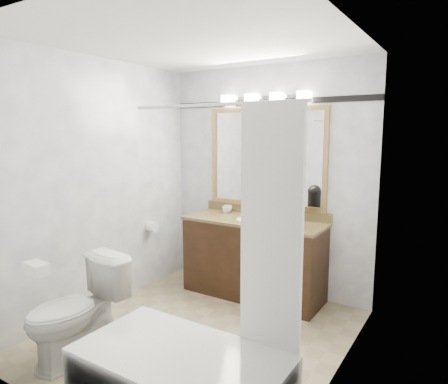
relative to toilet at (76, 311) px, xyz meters
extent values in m
cube|color=#9A8C68|center=(0.58, 0.82, -0.40)|extent=(2.40, 2.60, 0.01)
cube|color=white|center=(0.58, 0.82, 2.11)|extent=(2.40, 2.60, 0.01)
cube|color=white|center=(0.58, 2.12, 0.85)|extent=(2.40, 0.01, 2.50)
cube|color=white|center=(0.58, -0.49, 0.85)|extent=(2.40, 0.01, 2.50)
cube|color=white|center=(-0.62, 0.82, 0.85)|extent=(0.01, 2.60, 2.50)
cube|color=white|center=(1.79, 0.82, 0.85)|extent=(0.01, 2.60, 2.50)
cube|color=black|center=(0.58, 1.83, 0.01)|extent=(1.50, 0.55, 0.82)
cube|color=olive|center=(0.58, 1.83, 0.44)|extent=(1.53, 0.58, 0.03)
cube|color=olive|center=(0.58, 2.10, 0.50)|extent=(1.53, 0.03, 0.10)
ellipsoid|color=white|center=(0.58, 1.83, 0.42)|extent=(0.44, 0.34, 0.14)
cube|color=#AD854E|center=(0.58, 2.10, 1.63)|extent=(1.40, 0.04, 0.05)
cube|color=#AD854E|center=(0.58, 2.10, 0.58)|extent=(1.40, 0.04, 0.05)
cube|color=#AD854E|center=(-0.09, 2.10, 1.10)|extent=(0.05, 0.04, 1.00)
cube|color=#AD854E|center=(1.26, 2.10, 1.10)|extent=(0.05, 0.04, 1.00)
cube|color=white|center=(0.58, 2.10, 1.10)|extent=(1.30, 0.01, 1.00)
cube|color=silver|center=(0.58, 2.09, 1.75)|extent=(0.90, 0.05, 0.03)
cube|color=white|center=(0.13, 2.04, 1.73)|extent=(0.12, 0.12, 0.12)
cube|color=white|center=(0.43, 2.04, 1.73)|extent=(0.12, 0.12, 0.12)
cube|color=white|center=(0.73, 2.04, 1.73)|extent=(0.12, 0.12, 0.12)
cube|color=white|center=(1.03, 2.04, 1.73)|extent=(0.12, 0.12, 0.12)
cube|color=black|center=(0.58, 2.11, 1.70)|extent=(2.40, 0.01, 0.06)
cylinder|color=silver|center=(1.11, 0.28, 1.55)|extent=(1.30, 0.02, 0.02)
cube|color=white|center=(1.53, 0.27, 0.78)|extent=(0.40, 0.04, 1.55)
cylinder|color=white|center=(-0.56, 1.48, 0.30)|extent=(0.11, 0.12, 0.12)
imported|color=white|center=(0.00, 0.00, 0.00)|extent=(0.53, 0.82, 0.79)
cube|color=white|center=(0.00, -0.30, 0.44)|extent=(0.21, 0.13, 0.08)
cylinder|color=black|center=(1.06, 1.74, 0.46)|extent=(0.18, 0.18, 0.02)
cylinder|color=black|center=(1.05, 1.79, 0.59)|extent=(0.15, 0.15, 0.26)
sphere|color=black|center=(1.05, 1.79, 0.72)|extent=(0.16, 0.16, 0.16)
cube|color=black|center=(1.07, 1.72, 0.68)|extent=(0.12, 0.12, 0.05)
cylinder|color=silver|center=(1.07, 1.72, 0.49)|extent=(0.06, 0.06, 0.06)
imported|color=white|center=(0.13, 2.04, 0.49)|extent=(0.11, 0.11, 0.08)
imported|color=white|center=(0.12, 1.99, 0.49)|extent=(0.08, 0.08, 0.07)
imported|color=white|center=(0.42, 2.02, 0.51)|extent=(0.05, 0.06, 0.10)
imported|color=white|center=(0.62, 2.01, 0.50)|extent=(0.07, 0.07, 0.09)
cube|color=beige|center=(0.74, 1.95, 0.46)|extent=(0.07, 0.04, 0.02)
camera|label=1|loc=(2.55, -1.87, 1.38)|focal=32.00mm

